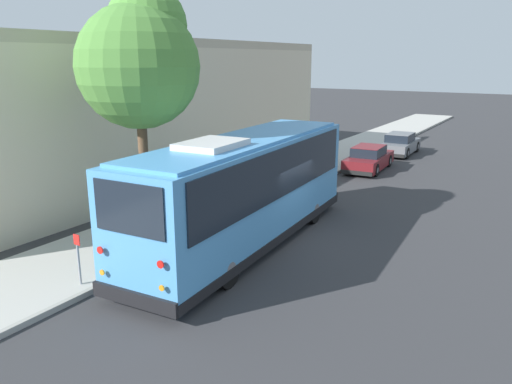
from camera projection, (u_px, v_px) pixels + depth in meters
ground_plane at (281, 237)px, 16.71m from camera, size 160.00×160.00×0.00m
sidewalk_slab at (188, 216)px, 18.71m from camera, size 80.00×3.62×0.15m
curb_strip at (229, 224)px, 17.76m from camera, size 80.00×0.14×0.15m
shuttle_bus at (245, 186)px, 15.55m from camera, size 10.80×3.29×3.62m
parked_sedan_maroon at (369, 159)px, 26.64m from camera, size 4.50×1.92×1.30m
parked_sedan_gray at (400, 144)px, 31.08m from camera, size 4.29×1.80×1.32m
street_tree at (140, 58)px, 14.89m from camera, size 3.72×3.72×7.83m
sign_post_near at (78, 259)px, 12.71m from camera, size 0.06×0.22×1.36m
sign_post_far at (130, 234)px, 14.16m from camera, size 0.06×0.22×1.58m
fire_hydrant at (293, 177)px, 22.73m from camera, size 0.22×0.22×0.81m
building_backdrop at (142, 114)px, 24.43m from camera, size 24.13×6.71×6.66m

